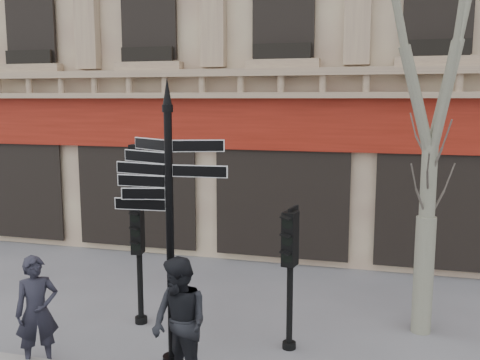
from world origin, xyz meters
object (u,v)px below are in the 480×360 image
object	(u,v)px
plane_tree	(438,1)
traffic_signal_main	(138,212)
fingerpost	(169,177)
pedestrian_a	(37,312)
pedestrian_b	(180,324)
traffic_signal_secondary	(290,254)

from	to	relation	value
plane_tree	traffic_signal_main	bearing A→B (deg)	-169.19
fingerpost	plane_tree	distance (m)	5.35
plane_tree	pedestrian_a	distance (m)	8.26
pedestrian_b	fingerpost	bearing A→B (deg)	156.29
fingerpost	traffic_signal_main	distance (m)	2.05
fingerpost	pedestrian_b	bearing A→B (deg)	-50.64
fingerpost	pedestrian_a	size ratio (longest dim) A/B	2.52
pedestrian_b	plane_tree	bearing A→B (deg)	72.49
pedestrian_a	plane_tree	bearing A→B (deg)	-13.43
pedestrian_a	pedestrian_b	xyz separation A→B (m)	(2.40, 0.00, 0.08)
traffic_signal_secondary	plane_tree	size ratio (longest dim) A/B	0.29
fingerpost	pedestrian_b	distance (m)	2.16
pedestrian_a	pedestrian_b	size ratio (longest dim) A/B	0.92
traffic_signal_main	plane_tree	size ratio (longest dim) A/B	0.41
pedestrian_b	traffic_signal_secondary	bearing A→B (deg)	83.60
pedestrian_a	pedestrian_b	world-z (taller)	pedestrian_b
fingerpost	traffic_signal_main	size ratio (longest dim) A/B	1.33
traffic_signal_secondary	plane_tree	xyz separation A→B (m)	(2.21, 1.28, 4.16)
traffic_signal_secondary	plane_tree	world-z (taller)	plane_tree
traffic_signal_secondary	plane_tree	distance (m)	4.88
traffic_signal_main	pedestrian_a	world-z (taller)	traffic_signal_main
traffic_signal_main	traffic_signal_secondary	size ratio (longest dim) A/B	1.42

